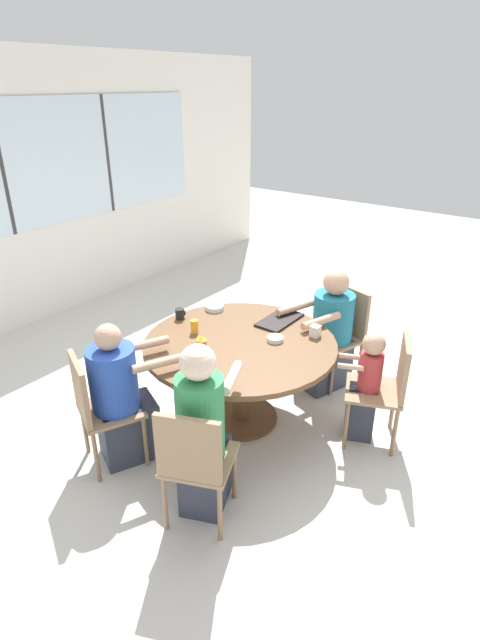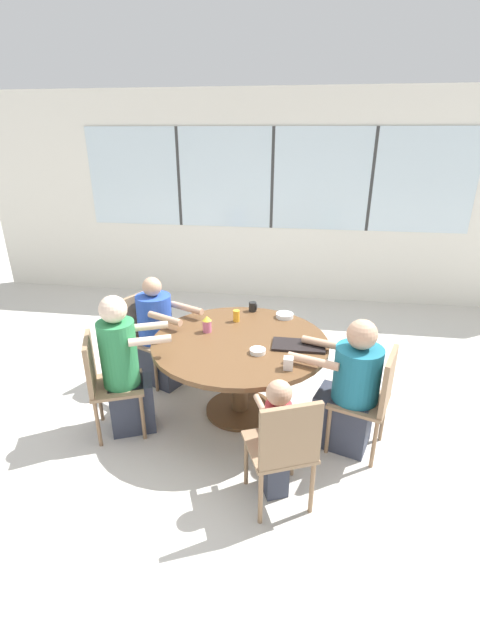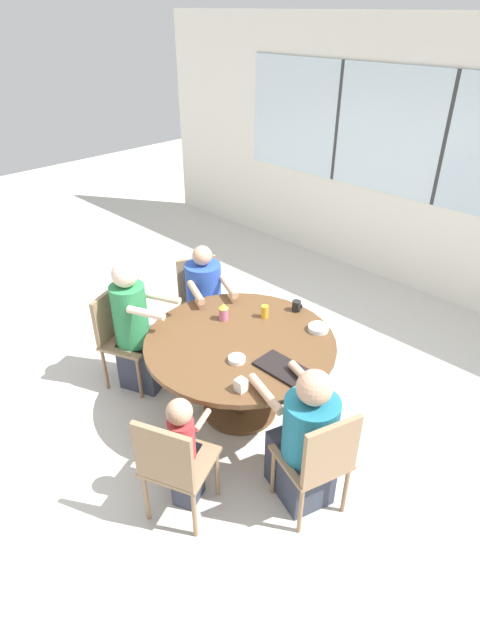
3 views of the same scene
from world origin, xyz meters
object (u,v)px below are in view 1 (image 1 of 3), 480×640
(chair_for_woman_green_shirt, at_px, (194,459))
(coffee_mug, at_px, (180,314))
(person_toddler, at_px, (365,388))
(milk_carton_small, at_px, (315,331))
(chair_for_toddler, at_px, (388,382))
(bowl_white_shallow, at_px, (275,339))
(bowl_cereal, at_px, (215,307))
(chair_for_man_teal_shirt, at_px, (96,403))
(person_man_blue_shirt, at_px, (328,336))
(sippy_cup, at_px, (201,344))
(juice_glass, at_px, (194,326))
(chair_for_man_blue_shirt, at_px, (343,328))
(person_man_teal_shirt, at_px, (122,401))
(person_woman_green_shirt, at_px, (203,437))

(chair_for_woman_green_shirt, distance_m, coffee_mug, 1.51)
(person_toddler, height_order, milk_carton_small, person_toddler)
(chair_for_toddler, bearing_deg, chair_for_woman_green_shirt, 134.99)
(bowl_white_shallow, xyz_separation_m, bowl_cereal, (0.17, 0.73, 0.00))
(chair_for_man_teal_shirt, height_order, milk_carton_small, chair_for_man_teal_shirt)
(chair_for_man_teal_shirt, bearing_deg, bowl_cereal, 117.57)
(person_man_blue_shirt, distance_m, sippy_cup, 1.29)
(milk_carton_small, height_order, bowl_white_shallow, milk_carton_small)
(person_toddler, bearing_deg, milk_carton_small, 61.66)
(juice_glass, xyz_separation_m, bowl_cereal, (0.43, 0.15, -0.03))
(juice_glass, distance_m, bowl_cereal, 0.45)
(chair_for_man_blue_shirt, height_order, person_man_blue_shirt, person_man_blue_shirt)
(person_man_blue_shirt, bearing_deg, juice_glass, 74.00)
(chair_for_man_blue_shirt, xyz_separation_m, sippy_cup, (-1.34, 0.47, 0.27))
(chair_for_woman_green_shirt, relative_size, person_man_blue_shirt, 0.80)
(chair_for_man_blue_shirt, bearing_deg, milk_carton_small, 113.72)
(chair_for_toddler, relative_size, person_man_teal_shirt, 0.80)
(chair_for_toddler, xyz_separation_m, sippy_cup, (-0.73, 1.13, 0.27))
(chair_for_woman_green_shirt, distance_m, chair_for_man_teal_shirt, 0.89)
(chair_for_toddler, xyz_separation_m, person_man_blue_shirt, (0.45, 0.71, -0.03))
(chair_for_woman_green_shirt, relative_size, juice_glass, 8.18)
(bowl_white_shallow, bearing_deg, person_woman_green_shirt, -171.06)
(person_man_blue_shirt, bearing_deg, chair_for_man_blue_shirt, -90.00)
(chair_for_man_teal_shirt, relative_size, coffee_mug, 9.76)
(chair_for_man_teal_shirt, xyz_separation_m, milk_carton_small, (1.41, -0.87, 0.24))
(chair_for_man_blue_shirt, bearing_deg, person_man_teal_shirt, 87.06)
(person_woman_green_shirt, bearing_deg, milk_carton_small, 65.18)
(chair_for_man_teal_shirt, bearing_deg, person_woman_green_shirt, 34.11)
(person_man_blue_shirt, bearing_deg, chair_for_toddler, 166.49)
(chair_for_man_teal_shirt, distance_m, person_man_blue_shirt, 2.02)
(bowl_cereal, bearing_deg, bowl_white_shallow, -103.03)
(person_woman_green_shirt, bearing_deg, chair_for_toddler, 40.48)
(chair_for_man_blue_shirt, bearing_deg, juice_glass, 76.01)
(chair_for_toddler, bearing_deg, bowl_cereal, 70.46)
(bowl_cereal, bearing_deg, person_woman_green_shirt, -143.48)
(chair_for_man_blue_shirt, height_order, person_woman_green_shirt, person_woman_green_shirt)
(person_toddler, height_order, juice_glass, person_toddler)
(person_woman_green_shirt, bearing_deg, sippy_cup, 107.78)
(chair_for_woman_green_shirt, xyz_separation_m, chair_for_toddler, (1.44, -0.58, 0.00))
(chair_for_woman_green_shirt, height_order, person_man_teal_shirt, person_man_teal_shirt)
(chair_for_woman_green_shirt, height_order, chair_for_man_blue_shirt, same)
(chair_for_man_teal_shirt, distance_m, coffee_mug, 1.06)
(chair_for_man_teal_shirt, bearing_deg, chair_for_woman_green_shirt, 24.01)
(chair_for_toddler, height_order, bowl_cereal, chair_for_toddler)
(milk_carton_small, distance_m, bowl_cereal, 0.93)
(person_man_teal_shirt, height_order, coffee_mug, person_man_teal_shirt)
(person_toddler, height_order, sippy_cup, person_toddler)
(chair_for_woman_green_shirt, bearing_deg, bowl_cereal, 102.28)
(chair_for_toddler, distance_m, person_woman_green_shirt, 1.44)
(chair_for_man_teal_shirt, distance_m, milk_carton_small, 1.67)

